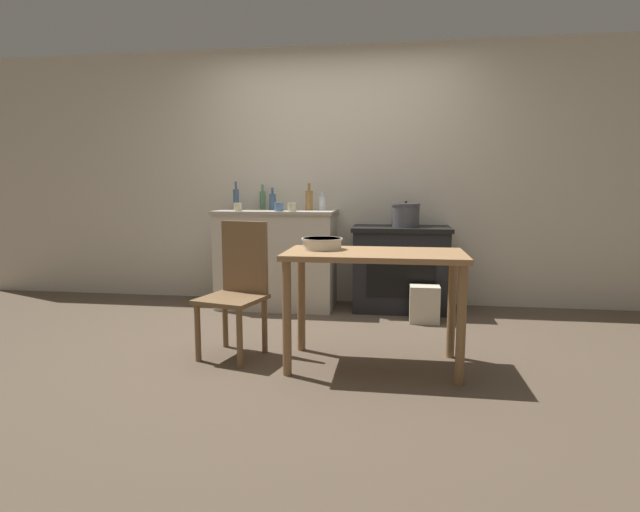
{
  "coord_description": "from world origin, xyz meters",
  "views": [
    {
      "loc": [
        0.59,
        -3.49,
        1.17
      ],
      "look_at": [
        0.0,
        0.48,
        0.62
      ],
      "focal_mm": 28.0,
      "sensor_mm": 36.0,
      "label": 1
    }
  ],
  "objects_px": {
    "stock_pot": "(406,215)",
    "bottle_center": "(273,201)",
    "cup_center_right": "(279,207)",
    "bottle_mid_left": "(322,203)",
    "cup_mid_right": "(292,207)",
    "mixing_bowl_large": "(322,243)",
    "chair": "(237,287)",
    "bottle_center_left": "(236,199)",
    "bottle_far_left": "(263,200)",
    "flour_sack": "(424,304)",
    "stove": "(401,268)",
    "cup_right": "(238,207)",
    "bottle_left": "(309,200)",
    "work_table": "(374,271)"
  },
  "relations": [
    {
      "from": "stock_pot",
      "to": "bottle_center",
      "type": "xyz_separation_m",
      "value": [
        -1.3,
        0.08,
        0.12
      ]
    },
    {
      "from": "cup_center_right",
      "to": "bottle_center",
      "type": "bearing_deg",
      "value": 114.87
    },
    {
      "from": "bottle_mid_left",
      "to": "bottle_center",
      "type": "height_order",
      "value": "bottle_center"
    },
    {
      "from": "cup_mid_right",
      "to": "bottle_mid_left",
      "type": "bearing_deg",
      "value": 52.21
    },
    {
      "from": "mixing_bowl_large",
      "to": "cup_mid_right",
      "type": "bearing_deg",
      "value": 110.22
    },
    {
      "from": "chair",
      "to": "bottle_center",
      "type": "xyz_separation_m",
      "value": [
        -0.11,
        1.52,
        0.55
      ]
    },
    {
      "from": "bottle_center",
      "to": "chair",
      "type": "bearing_deg",
      "value": -85.76
    },
    {
      "from": "chair",
      "to": "bottle_center_left",
      "type": "xyz_separation_m",
      "value": [
        -0.49,
        1.55,
        0.58
      ]
    },
    {
      "from": "stock_pot",
      "to": "cup_center_right",
      "type": "xyz_separation_m",
      "value": [
        -1.17,
        -0.2,
        0.08
      ]
    },
    {
      "from": "chair",
      "to": "bottle_far_left",
      "type": "bearing_deg",
      "value": 113.03
    },
    {
      "from": "flour_sack",
      "to": "stock_pot",
      "type": "bearing_deg",
      "value": 112.26
    },
    {
      "from": "chair",
      "to": "flour_sack",
      "type": "relative_size",
      "value": 2.88
    },
    {
      "from": "bottle_center",
      "to": "cup_mid_right",
      "type": "bearing_deg",
      "value": -49.68
    },
    {
      "from": "stove",
      "to": "bottle_mid_left",
      "type": "height_order",
      "value": "bottle_mid_left"
    },
    {
      "from": "mixing_bowl_large",
      "to": "cup_right",
      "type": "height_order",
      "value": "cup_right"
    },
    {
      "from": "bottle_center_left",
      "to": "bottle_left",
      "type": "bearing_deg",
      "value": -4.37
    },
    {
      "from": "flour_sack",
      "to": "bottle_mid_left",
      "type": "distance_m",
      "value": 1.39
    },
    {
      "from": "work_table",
      "to": "mixing_bowl_large",
      "type": "distance_m",
      "value": 0.39
    },
    {
      "from": "work_table",
      "to": "bottle_left",
      "type": "xyz_separation_m",
      "value": [
        -0.7,
        1.6,
        0.41
      ]
    },
    {
      "from": "flour_sack",
      "to": "bottle_far_left",
      "type": "xyz_separation_m",
      "value": [
        -1.6,
        0.62,
        0.88
      ]
    },
    {
      "from": "stock_pot",
      "to": "cup_right",
      "type": "distance_m",
      "value": 1.58
    },
    {
      "from": "stock_pot",
      "to": "cup_center_right",
      "type": "relative_size",
      "value": 3.25
    },
    {
      "from": "bottle_mid_left",
      "to": "stove",
      "type": "bearing_deg",
      "value": -4.2
    },
    {
      "from": "bottle_center",
      "to": "cup_mid_right",
      "type": "relative_size",
      "value": 2.78
    },
    {
      "from": "stock_pot",
      "to": "bottle_mid_left",
      "type": "height_order",
      "value": "bottle_mid_left"
    },
    {
      "from": "bottle_center",
      "to": "cup_center_right",
      "type": "height_order",
      "value": "bottle_center"
    },
    {
      "from": "cup_center_right",
      "to": "bottle_far_left",
      "type": "bearing_deg",
      "value": 122.92
    },
    {
      "from": "bottle_center",
      "to": "work_table",
      "type": "bearing_deg",
      "value": -56.78
    },
    {
      "from": "stove",
      "to": "flour_sack",
      "type": "relative_size",
      "value": 2.83
    },
    {
      "from": "chair",
      "to": "bottle_mid_left",
      "type": "bearing_deg",
      "value": 90.42
    },
    {
      "from": "chair",
      "to": "mixing_bowl_large",
      "type": "xyz_separation_m",
      "value": [
        0.6,
        -0.04,
        0.32
      ]
    },
    {
      "from": "bottle_far_left",
      "to": "flour_sack",
      "type": "bearing_deg",
      "value": -21.11
    },
    {
      "from": "work_table",
      "to": "bottle_center_left",
      "type": "distance_m",
      "value": 2.24
    },
    {
      "from": "mixing_bowl_large",
      "to": "bottle_center_left",
      "type": "xyz_separation_m",
      "value": [
        -1.1,
        1.59,
        0.25
      ]
    },
    {
      "from": "flour_sack",
      "to": "cup_center_right",
      "type": "xyz_separation_m",
      "value": [
        -1.34,
        0.21,
        0.83
      ]
    },
    {
      "from": "stove",
      "to": "cup_right",
      "type": "bearing_deg",
      "value": -170.8
    },
    {
      "from": "stock_pot",
      "to": "flour_sack",
      "type": "bearing_deg",
      "value": -67.74
    },
    {
      "from": "flour_sack",
      "to": "bottle_center",
      "type": "height_order",
      "value": "bottle_center"
    },
    {
      "from": "bottle_far_left",
      "to": "bottle_center",
      "type": "relative_size",
      "value": 1.15
    },
    {
      "from": "bottle_far_left",
      "to": "bottle_center_left",
      "type": "xyz_separation_m",
      "value": [
        -0.25,
        -0.1,
        0.01
      ]
    },
    {
      "from": "flour_sack",
      "to": "cup_mid_right",
      "type": "relative_size",
      "value": 4.14
    },
    {
      "from": "bottle_mid_left",
      "to": "cup_right",
      "type": "bearing_deg",
      "value": -158.27
    },
    {
      "from": "bottle_left",
      "to": "bottle_center_left",
      "type": "height_order",
      "value": "bottle_center_left"
    },
    {
      "from": "work_table",
      "to": "bottle_center_left",
      "type": "xyz_separation_m",
      "value": [
        -1.45,
        1.66,
        0.42
      ]
    },
    {
      "from": "bottle_far_left",
      "to": "bottle_center",
      "type": "distance_m",
      "value": 0.19
    },
    {
      "from": "stock_pot",
      "to": "cup_mid_right",
      "type": "bearing_deg",
      "value": -167.81
    },
    {
      "from": "mixing_bowl_large",
      "to": "cup_mid_right",
      "type": "xyz_separation_m",
      "value": [
        -0.46,
        1.26,
        0.19
      ]
    },
    {
      "from": "stock_pot",
      "to": "cup_mid_right",
      "type": "distance_m",
      "value": 1.07
    },
    {
      "from": "bottle_far_left",
      "to": "chair",
      "type": "bearing_deg",
      "value": -81.49
    },
    {
      "from": "bottle_mid_left",
      "to": "cup_right",
      "type": "height_order",
      "value": "bottle_mid_left"
    }
  ]
}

